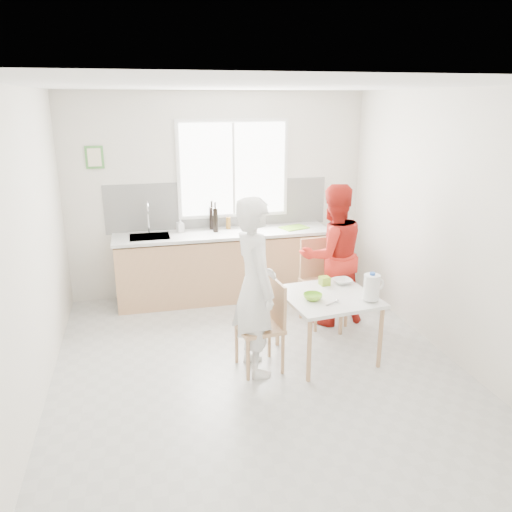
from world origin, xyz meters
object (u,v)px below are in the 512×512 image
at_px(milk_jug, 372,287).
at_px(wine_bottle_b, 212,218).
at_px(person_white, 255,287).
at_px(person_red, 332,255).
at_px(wine_bottle_a, 215,220).
at_px(dining_table, 328,302).
at_px(bowl_green, 313,297).
at_px(chair_far, 321,277).
at_px(chair_left, 266,321).
at_px(bowl_white, 342,281).

bearing_deg(milk_jug, wine_bottle_b, 111.65).
relative_size(person_white, person_red, 1.04).
relative_size(wine_bottle_a, wine_bottle_b, 1.07).
bearing_deg(milk_jug, wine_bottle_a, 113.03).
relative_size(person_white, wine_bottle_b, 5.85).
height_order(dining_table, person_red, person_red).
bearing_deg(wine_bottle_a, bowl_green, -71.50).
xyz_separation_m(chair_far, wine_bottle_a, (-1.11, 1.03, 0.52)).
bearing_deg(dining_table, chair_left, -173.60).
relative_size(chair_far, bowl_green, 5.32).
bearing_deg(chair_left, bowl_white, 104.29).
bearing_deg(wine_bottle_a, person_red, -41.88).
height_order(person_red, bowl_white, person_red).
bearing_deg(bowl_green, wine_bottle_b, 107.67).
distance_m(dining_table, bowl_white, 0.40).
relative_size(chair_far, person_white, 0.58).
height_order(bowl_green, wine_bottle_b, wine_bottle_b).
distance_m(dining_table, person_red, 0.91).
bearing_deg(person_red, wine_bottle_b, -51.85).
relative_size(bowl_white, wine_bottle_b, 0.67).
distance_m(person_white, milk_jug, 1.15).
bearing_deg(person_white, milk_jug, -104.07).
height_order(bowl_green, milk_jug, milk_jug).
xyz_separation_m(person_white, milk_jug, (1.14, -0.15, -0.04)).
distance_m(dining_table, person_white, 0.84).
bearing_deg(wine_bottle_b, person_white, -87.84).
bearing_deg(wine_bottle_a, chair_far, -42.96).
bearing_deg(dining_table, milk_jug, -34.46).
height_order(chair_left, bowl_white, chair_left).
xyz_separation_m(dining_table, person_red, (0.36, 0.81, 0.23)).
xyz_separation_m(dining_table, wine_bottle_a, (-0.85, 1.89, 0.47)).
bearing_deg(person_red, dining_table, 59.74).
bearing_deg(chair_left, bowl_green, 84.07).
relative_size(chair_left, wine_bottle_b, 3.02).
relative_size(chair_far, wine_bottle_a, 3.16).
bearing_deg(milk_jug, dining_table, 139.14).
relative_size(chair_left, milk_jug, 3.26).
distance_m(dining_table, chair_far, 0.90).
xyz_separation_m(dining_table, person_white, (-0.79, -0.09, 0.26)).
relative_size(chair_far, person_red, 0.60).
bearing_deg(chair_far, bowl_green, -122.11).
distance_m(chair_far, bowl_green, 1.05).
xyz_separation_m(wine_bottle_a, wine_bottle_b, (-0.02, 0.17, -0.01)).
bearing_deg(wine_bottle_a, person_white, -88.27).
bearing_deg(bowl_green, chair_far, 64.29).
bearing_deg(bowl_white, dining_table, -133.80).
xyz_separation_m(person_white, wine_bottle_b, (-0.08, 2.14, 0.19)).
bearing_deg(milk_jug, chair_left, 164.42).
relative_size(person_red, wine_bottle_a, 5.25).
xyz_separation_m(bowl_white, milk_jug, (0.08, -0.52, 0.12)).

